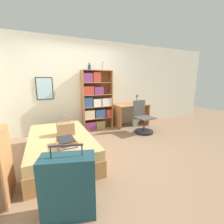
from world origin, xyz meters
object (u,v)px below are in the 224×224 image
Objects in this scene: bed at (61,146)px; handbag at (66,128)px; desk at (132,111)px; suitcase at (69,186)px; book_stack_on_bed at (67,142)px; desk_chair at (143,123)px; bookcase at (96,103)px; bottle_brown at (103,67)px; waste_bin at (135,122)px; bottle_green at (89,67)px; desk_lamp at (137,97)px.

bed is 5.11× the size of handbag.
handbag is 2.57m from desk.
handbag is 1.39m from suitcase.
desk reaches higher than book_stack_on_bed.
desk_chair is at bearing 38.90° from suitcase.
bookcase is at bearing 173.85° from desk.
book_stack_on_bed is 2.22m from bookcase.
bed is 2.56m from bottle_brown.
bed reaches higher than waste_bin.
desk is (2.35, 1.20, 0.26)m from bed.
suitcase is (-0.06, -1.40, 0.13)m from bed.
bookcase is at bearing -170.35° from bottle_brown.
bottle_green reaches higher than handbag.
desk_chair reaches higher than waste_bin.
waste_bin is (1.44, -0.21, -1.70)m from bottle_green.
bottle_brown is 1.00× the size of waste_bin.
bookcase is at bearing 142.75° from desk_chair.
desk is 0.75m from desk_chair.
suitcase is 3.75m from desk_lamp.
desk is (2.41, 2.61, 0.14)m from suitcase.
desk_chair reaches higher than book_stack_on_bed.
handbag is 1.90× the size of bottle_green.
suitcase reaches higher than waste_bin.
book_stack_on_bed is 0.44× the size of suitcase.
bottle_green is at bearing 169.41° from bookcase.
bottle_green reaches higher than bed.
book_stack_on_bed is (-0.06, -0.51, -0.06)m from handbag.
handbag is (0.11, -0.05, 0.35)m from bed.
bookcase is at bearing 65.81° from suitcase.
bed is 1.41m from suitcase.
waste_bin is (1.29, -0.18, -0.70)m from bookcase.
suitcase is (-0.17, -1.36, -0.22)m from handbag.
bed is 1.79× the size of desk.
bottle_brown is (0.27, 0.05, 1.02)m from bookcase.
waste_bin is (1.02, -0.23, -1.72)m from bottle_brown.
bottle_green is (1.02, 1.36, 1.60)m from bed.
book_stack_on_bed is 2.47m from desk_chair.
desk_lamp is at bearing 25.28° from bed.
desk_chair is 0.70m from waste_bin.
desk is 1.19× the size of desk_chair.
desk_chair is at bearing 11.99° from bed.
bed is at bearing -154.99° from waste_bin.
desk_lamp is at bearing 35.15° from book_stack_on_bed.
desk is at bearing -6.15° from bookcase.
bookcase is (1.06, 1.38, 0.25)m from handbag.
bottle_brown reaches higher than desk_chair.
bottle_brown is 0.22× the size of desk.
desk_lamp is at bearing -4.88° from bookcase.
bottle_green is 0.22× the size of desk_chair.
bottle_brown is 0.67× the size of desk_lamp.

